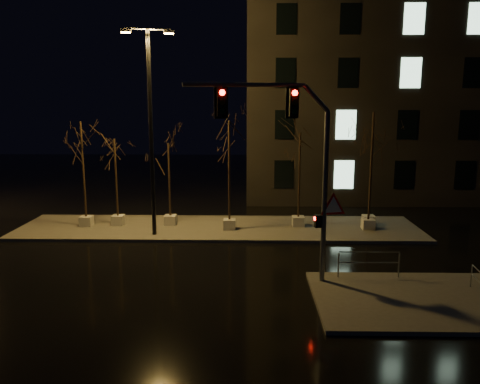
{
  "coord_description": "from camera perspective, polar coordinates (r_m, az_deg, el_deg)",
  "views": [
    {
      "loc": [
        1.7,
        -19.02,
        6.82
      ],
      "look_at": [
        1.26,
        2.36,
        2.8
      ],
      "focal_mm": 35.0,
      "sensor_mm": 36.0,
      "label": 1
    }
  ],
  "objects": [
    {
      "name": "guard_rail_a",
      "position": [
        19.1,
        15.44,
        -8.04
      ],
      "size": [
        2.41,
        0.07,
        1.04
      ],
      "rotation": [
        0.0,
        0.0,
        0.01
      ],
      "color": "slate",
      "rests_on": "sidewalk_corner"
    },
    {
      "name": "streetlight_main",
      "position": [
        24.0,
        -10.85,
        8.72
      ],
      "size": [
        2.57,
        0.81,
        10.3
      ],
      "rotation": [
        0.0,
        0.0,
        0.21
      ],
      "color": "black",
      "rests_on": "median"
    },
    {
      "name": "building",
      "position": [
        39.02,
        19.94,
        11.02
      ],
      "size": [
        25.0,
        12.0,
        15.0
      ],
      "primitive_type": "cube",
      "color": "black",
      "rests_on": "ground"
    },
    {
      "name": "tree_4",
      "position": [
        25.56,
        7.3,
        4.64
      ],
      "size": [
        1.8,
        1.8,
        5.31
      ],
      "color": "#AFACA3",
      "rests_on": "median"
    },
    {
      "name": "traffic_signal_mast",
      "position": [
        17.03,
        6.69,
        4.48
      ],
      "size": [
        5.95,
        1.35,
        7.41
      ],
      "rotation": [
        0.0,
        0.0,
        0.22
      ],
      "color": "slate",
      "rests_on": "sidewalk_corner"
    },
    {
      "name": "tree_1",
      "position": [
        26.54,
        -14.99,
        4.0
      ],
      "size": [
        1.8,
        1.8,
        4.96
      ],
      "color": "#AFACA3",
      "rests_on": "median"
    },
    {
      "name": "median",
      "position": [
        25.97,
        -2.62,
        -4.42
      ],
      "size": [
        22.0,
        5.0,
        0.15
      ],
      "primitive_type": "cube",
      "color": "#484641",
      "rests_on": "ground"
    },
    {
      "name": "sidewalk_corner",
      "position": [
        17.89,
        20.49,
        -12.21
      ],
      "size": [
        7.0,
        5.0,
        0.15
      ],
      "primitive_type": "cube",
      "color": "#484641",
      "rests_on": "ground"
    },
    {
      "name": "tree_2",
      "position": [
        25.99,
        -8.68,
        3.69
      ],
      "size": [
        1.8,
        1.8,
        4.71
      ],
      "color": "#AFACA3",
      "rests_on": "median"
    },
    {
      "name": "guard_rail_b",
      "position": [
        18.68,
        27.26,
        -9.65
      ],
      "size": [
        0.27,
        1.84,
        0.88
      ],
      "rotation": [
        0.0,
        0.0,
        1.45
      ],
      "color": "slate",
      "rests_on": "sidewalk_corner"
    },
    {
      "name": "tree_3",
      "position": [
        24.68,
        -1.34,
        5.71
      ],
      "size": [
        1.8,
        1.8,
        6.0
      ],
      "color": "#AFACA3",
      "rests_on": "median"
    },
    {
      "name": "tree_5",
      "position": [
        25.63,
        15.85,
        6.25
      ],
      "size": [
        1.8,
        1.8,
        6.44
      ],
      "color": "#AFACA3",
      "rests_on": "median"
    },
    {
      "name": "tree_0",
      "position": [
        26.77,
        -18.73,
        5.44
      ],
      "size": [
        1.8,
        1.8,
        5.93
      ],
      "color": "#AFACA3",
      "rests_on": "median"
    },
    {
      "name": "ground",
      "position": [
        20.28,
        -3.74,
        -9.03
      ],
      "size": [
        90.0,
        90.0,
        0.0
      ],
      "primitive_type": "plane",
      "color": "black",
      "rests_on": "ground"
    },
    {
      "name": "tree_6",
      "position": [
        26.58,
        15.78,
        4.31
      ],
      "size": [
        1.8,
        1.8,
        5.17
      ],
      "color": "#AFACA3",
      "rests_on": "median"
    }
  ]
}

